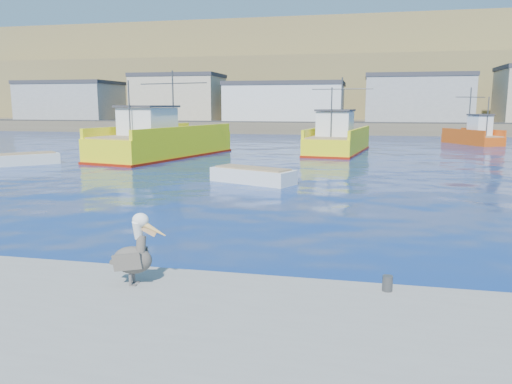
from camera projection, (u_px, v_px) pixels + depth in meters
The scene contains 9 objects.
ground at pixel (267, 255), 13.55m from camera, with size 260.00×260.00×0.00m, color navy.
dock_bollards at pixel (265, 275), 10.04m from camera, with size 36.20×0.20×0.30m.
far_shore at pixel (355, 84), 117.18m from camera, with size 200.00×81.00×24.00m.
trawler_yellow_a at pixel (162, 142), 39.06m from camera, with size 7.62×14.46×6.83m.
trawler_yellow_b at pixel (338, 141), 42.80m from camera, with size 5.47×11.66×6.51m.
boat_orange at pixel (474, 135), 52.06m from camera, with size 5.45×7.27×5.89m.
skiff_left at pixel (23, 160), 34.17m from camera, with size 4.27×4.44×0.99m.
skiff_mid at pixel (253, 177), 26.22m from camera, with size 4.81×3.26×0.99m.
pelican at pixel (134, 254), 9.82m from camera, with size 1.18×0.54×1.45m.
Camera 1 is at (2.46, -12.83, 4.01)m, focal length 35.00 mm.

